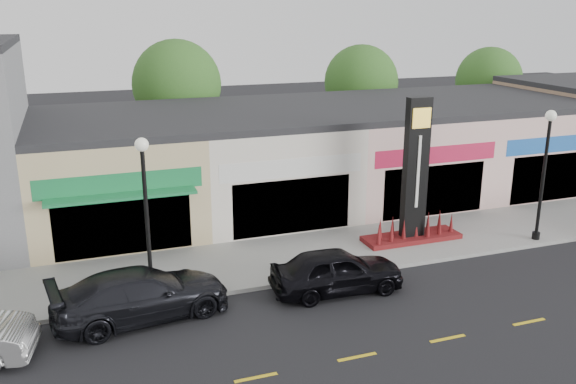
% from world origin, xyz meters
% --- Properties ---
extents(ground, '(120.00, 120.00, 0.00)m').
position_xyz_m(ground, '(0.00, 0.00, 0.00)').
color(ground, black).
rests_on(ground, ground).
extents(sidewalk, '(52.00, 4.30, 0.15)m').
position_xyz_m(sidewalk, '(0.00, 4.35, 0.07)').
color(sidewalk, gray).
rests_on(sidewalk, ground).
extents(curb, '(52.00, 0.20, 0.15)m').
position_xyz_m(curb, '(0.00, 2.10, 0.07)').
color(curb, gray).
rests_on(curb, ground).
extents(shop_beige, '(7.00, 10.85, 4.80)m').
position_xyz_m(shop_beige, '(-8.50, 11.46, 2.40)').
color(shop_beige, '#C8BA80').
rests_on(shop_beige, ground).
extents(shop_cream, '(7.00, 10.01, 4.80)m').
position_xyz_m(shop_cream, '(-1.50, 11.47, 2.40)').
color(shop_cream, silver).
rests_on(shop_cream, ground).
extents(shop_pink_w, '(7.00, 10.01, 4.80)m').
position_xyz_m(shop_pink_w, '(5.50, 11.47, 2.40)').
color(shop_pink_w, beige).
rests_on(shop_pink_w, ground).
extents(shop_pink_e, '(7.00, 10.01, 4.80)m').
position_xyz_m(shop_pink_e, '(12.50, 11.47, 2.40)').
color(shop_pink_e, beige).
rests_on(shop_pink_e, ground).
extents(tree_rear_west, '(5.20, 5.20, 7.83)m').
position_xyz_m(tree_rear_west, '(-4.00, 19.50, 5.22)').
color(tree_rear_west, '#382619').
rests_on(tree_rear_west, ground).
extents(tree_rear_mid, '(4.80, 4.80, 7.29)m').
position_xyz_m(tree_rear_mid, '(8.00, 19.50, 4.88)').
color(tree_rear_mid, '#382619').
rests_on(tree_rear_mid, ground).
extents(tree_rear_east, '(4.60, 4.60, 6.94)m').
position_xyz_m(tree_rear_east, '(18.00, 19.50, 4.63)').
color(tree_rear_east, '#382619').
rests_on(tree_rear_east, ground).
extents(lamp_west_near, '(0.44, 0.44, 5.47)m').
position_xyz_m(lamp_west_near, '(-8.00, 2.50, 3.48)').
color(lamp_west_near, black).
rests_on(lamp_west_near, sidewalk).
extents(lamp_east_near, '(0.44, 0.44, 5.47)m').
position_xyz_m(lamp_east_near, '(8.00, 2.50, 3.48)').
color(lamp_east_near, black).
rests_on(lamp_east_near, sidewalk).
extents(pylon_sign, '(4.20, 1.30, 6.00)m').
position_xyz_m(pylon_sign, '(3.00, 4.20, 2.27)').
color(pylon_sign, '#59150F').
rests_on(pylon_sign, sidewalk).
extents(car_dark_sedan, '(3.03, 5.84, 1.62)m').
position_xyz_m(car_dark_sedan, '(-8.44, 1.42, 0.81)').
color(car_dark_sedan, black).
rests_on(car_dark_sedan, ground).
extents(car_black_sedan, '(2.06, 4.70, 1.57)m').
position_xyz_m(car_black_sedan, '(-1.85, 1.05, 0.79)').
color(car_black_sedan, black).
rests_on(car_black_sedan, ground).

